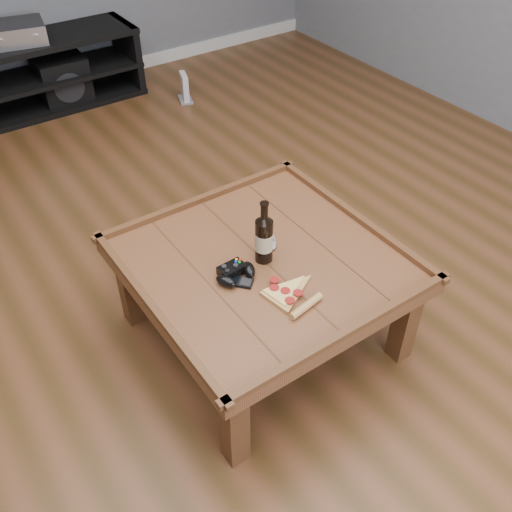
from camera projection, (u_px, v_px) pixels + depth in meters
ground at (263, 335)px, 2.55m from camera, size 6.00×6.00×0.00m
baseboard at (38, 88)px, 4.38m from camera, size 5.00×0.02×0.10m
coffee_table at (263, 270)px, 2.30m from camera, size 1.03×1.03×0.48m
media_console at (42, 74)px, 4.10m from camera, size 1.40×0.45×0.50m
beer_bottle at (264, 238)px, 2.19m from camera, size 0.07×0.07×0.27m
game_controller at (235, 273)px, 2.17m from camera, size 0.18×0.12×0.05m
pizza_slice at (288, 295)px, 2.09m from camera, size 0.21×0.30×0.03m
smartphone at (240, 282)px, 2.15m from camera, size 0.10×0.11×0.01m
remote_control at (269, 237)px, 2.35m from camera, size 0.11×0.17×0.02m
av_receiver at (17, 33)px, 3.85m from camera, size 0.42×0.37×0.13m
subwoofer at (62, 80)px, 4.21m from camera, size 0.36×0.36×0.35m
game_console at (185, 89)px, 4.27m from camera, size 0.14×0.19×0.21m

